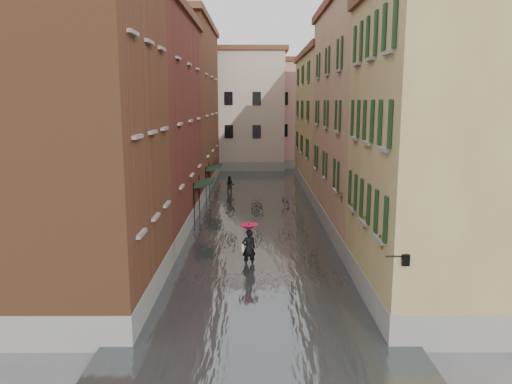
{
  "coord_description": "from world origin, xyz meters",
  "views": [
    {
      "loc": [
        -0.18,
        -20.38,
        7.69
      ],
      "look_at": [
        -0.13,
        5.38,
        3.0
      ],
      "focal_mm": 35.0,
      "sensor_mm": 36.0,
      "label": 1
    }
  ],
  "objects": [
    {
      "name": "ground",
      "position": [
        0.0,
        0.0,
        0.0
      ],
      "size": [
        120.0,
        120.0,
        0.0
      ],
      "primitive_type": "plane",
      "color": "slate",
      "rests_on": "ground"
    },
    {
      "name": "building_end_pink",
      "position": [
        6.0,
        40.0,
        6.0
      ],
      "size": [
        10.0,
        9.0,
        12.0
      ],
      "primitive_type": "cube",
      "color": "tan",
      "rests_on": "ground"
    },
    {
      "name": "wall_lantern",
      "position": [
        4.33,
        -6.0,
        3.01
      ],
      "size": [
        0.71,
        0.22,
        0.35
      ],
      "color": "black",
      "rests_on": "ground"
    },
    {
      "name": "building_left_mid",
      "position": [
        -7.0,
        9.0,
        6.25
      ],
      "size": [
        6.0,
        14.0,
        12.5
      ],
      "primitive_type": "cube",
      "color": "maroon",
      "rests_on": "ground"
    },
    {
      "name": "building_left_far",
      "position": [
        -7.0,
        24.0,
        7.0
      ],
      "size": [
        6.0,
        16.0,
        14.0
      ],
      "primitive_type": "cube",
      "color": "brown",
      "rests_on": "ground"
    },
    {
      "name": "floodwater",
      "position": [
        0.0,
        13.0,
        0.1
      ],
      "size": [
        10.0,
        60.0,
        0.2
      ],
      "primitive_type": "cube",
      "color": "#494F51",
      "rests_on": "ground"
    },
    {
      "name": "building_left_near",
      "position": [
        -7.0,
        -2.0,
        6.5
      ],
      "size": [
        6.0,
        8.0,
        13.0
      ],
      "primitive_type": "cube",
      "color": "brown",
      "rests_on": "ground"
    },
    {
      "name": "awning_far",
      "position": [
        -3.49,
        18.76,
        2.46
      ],
      "size": [
        1.09,
        2.92,
        2.8
      ],
      "color": "black",
      "rests_on": "ground"
    },
    {
      "name": "building_end_cream",
      "position": [
        -3.0,
        38.0,
        6.5
      ],
      "size": [
        12.0,
        9.0,
        13.0
      ],
      "primitive_type": "cube",
      "color": "#BEA997",
      "rests_on": "ground"
    },
    {
      "name": "building_right_near",
      "position": [
        7.0,
        -2.0,
        5.75
      ],
      "size": [
        6.0,
        8.0,
        11.5
      ],
      "primitive_type": "cube",
      "color": "#987E4E",
      "rests_on": "ground"
    },
    {
      "name": "pedestrian_main",
      "position": [
        -0.48,
        2.12,
        1.22
      ],
      "size": [
        0.91,
        0.91,
        2.06
      ],
      "color": "black",
      "rests_on": "ground"
    },
    {
      "name": "building_right_mid",
      "position": [
        7.0,
        9.0,
        6.5
      ],
      "size": [
        6.0,
        14.0,
        13.0
      ],
      "primitive_type": "cube",
      "color": "tan",
      "rests_on": "ground"
    },
    {
      "name": "pedestrian_far",
      "position": [
        -2.29,
        20.91,
        0.76
      ],
      "size": [
        0.77,
        0.62,
        1.51
      ],
      "primitive_type": "imported",
      "rotation": [
        0.0,
        0.0,
        -0.07
      ],
      "color": "black",
      "rests_on": "ground"
    },
    {
      "name": "building_right_far",
      "position": [
        7.0,
        24.0,
        5.75
      ],
      "size": [
        6.0,
        16.0,
        11.5
      ],
      "primitive_type": "cube",
      "color": "#987E4E",
      "rests_on": "ground"
    },
    {
      "name": "awning_near",
      "position": [
        -3.49,
        11.24,
        2.47
      ],
      "size": [
        1.09,
        3.01,
        2.8
      ],
      "color": "black",
      "rests_on": "ground"
    },
    {
      "name": "window_planters",
      "position": [
        4.12,
        -0.78,
        3.51
      ],
      "size": [
        0.59,
        8.57,
        0.84
      ],
      "color": "brown",
      "rests_on": "ground"
    }
  ]
}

